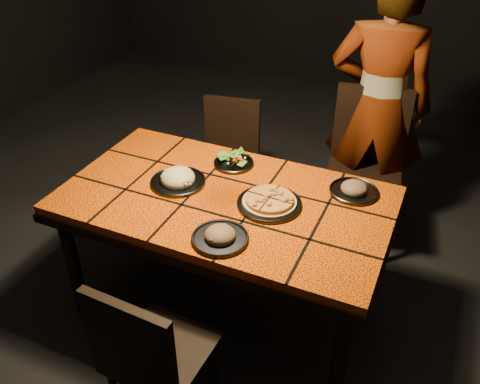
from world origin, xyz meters
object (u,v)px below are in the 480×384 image
at_px(plate_pasta, 178,179).
at_px(plate_pizza, 269,202).
at_px(chair_far_left, 229,153).
at_px(chair_far_right, 366,159).
at_px(diner, 378,107).
at_px(dining_table, 225,209).
at_px(chair_near, 149,354).

bearing_deg(plate_pasta, plate_pizza, 1.20).
bearing_deg(chair_far_left, chair_far_right, -1.63).
height_order(diner, plate_pasta, diner).
relative_size(plate_pizza, plate_pasta, 1.10).
xyz_separation_m(dining_table, plate_pizza, (0.22, 0.02, 0.10)).
relative_size(dining_table, plate_pasta, 5.75).
bearing_deg(chair_far_right, plate_pasta, -137.92).
xyz_separation_m(chair_near, chair_far_right, (0.47, 1.75, 0.08)).
bearing_deg(chair_far_right, dining_table, -126.49).
bearing_deg(chair_far_right, plate_pizza, -115.35).
bearing_deg(dining_table, chair_far_right, 62.34).
distance_m(chair_far_left, diner, 1.00).
distance_m(dining_table, chair_far_right, 1.09).
height_order(dining_table, diner, diner).
bearing_deg(chair_far_left, dining_table, -75.79).
xyz_separation_m(chair_near, plate_pasta, (-0.31, 0.80, 0.28)).
distance_m(chair_near, diner, 1.99).
distance_m(chair_far_left, plate_pasta, 0.88).
bearing_deg(dining_table, diner, 65.34).
bearing_deg(dining_table, plate_pasta, 177.93).
xyz_separation_m(chair_far_left, chair_far_right, (0.88, 0.13, 0.10)).
bearing_deg(plate_pasta, chair_far_right, 50.91).
bearing_deg(dining_table, plate_pizza, 5.12).
xyz_separation_m(chair_far_right, diner, (0.00, 0.15, 0.29)).
xyz_separation_m(dining_table, chair_far_left, (-0.38, 0.83, -0.20)).
xyz_separation_m(diner, plate_pasta, (-0.78, -1.10, -0.09)).
bearing_deg(plate_pizza, chair_far_right, 73.48).
distance_m(chair_far_right, plate_pizza, 1.00).
height_order(dining_table, chair_far_right, chair_far_right).
bearing_deg(chair_far_right, diner, 79.47).
bearing_deg(chair_near, chair_far_left, -73.25).
height_order(chair_near, chair_far_right, chair_far_right).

